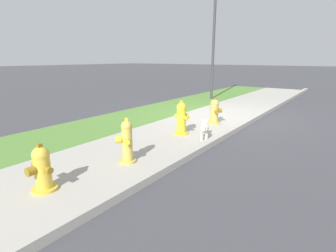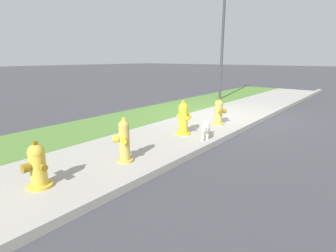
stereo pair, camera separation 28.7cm
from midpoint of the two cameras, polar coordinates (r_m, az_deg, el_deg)
ground_plane at (r=8.24m, az=9.61°, el=2.17°), size 120.00×120.00×0.00m
sidewalk_pavement at (r=8.24m, az=9.61°, el=2.21°), size 18.00×2.11×0.01m
grass_verge at (r=9.29m, az=-1.68°, el=3.79°), size 18.00×1.95×0.01m
street_curb at (r=7.81m, az=17.09°, el=1.49°), size 18.00×0.16×0.12m
fire_hydrant_far_end at (r=3.95m, az=-27.67°, el=-8.31°), size 0.37×0.40×0.67m
fire_hydrant_mid_block at (r=4.49m, az=-10.79°, el=-3.37°), size 0.33×0.33×0.79m
fire_hydrant_across_street at (r=6.08m, az=1.60°, el=1.68°), size 0.38×0.40×0.80m
fire_hydrant_at_driveway at (r=7.16m, az=8.96°, el=3.12°), size 0.36×0.36×0.72m
small_white_dog at (r=5.80m, az=6.55°, el=-0.43°), size 0.51×0.36×0.42m
street_lamp at (r=11.73m, az=9.37°, el=22.51°), size 0.32×0.32×5.23m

